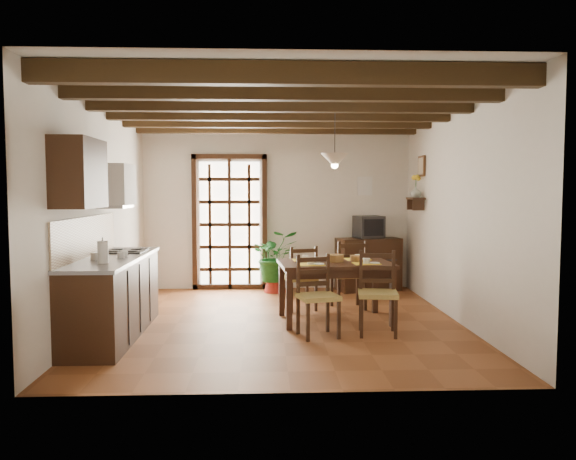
{
  "coord_description": "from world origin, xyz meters",
  "views": [
    {
      "loc": [
        -0.21,
        -7.04,
        1.68
      ],
      "look_at": [
        0.1,
        0.4,
        1.15
      ],
      "focal_mm": 35.0,
      "sensor_mm": 36.0,
      "label": 1
    }
  ],
  "objects": [
    {
      "name": "dining_table",
      "position": [
        0.69,
        0.04,
        0.67
      ],
      "size": [
        1.48,
        1.02,
        0.76
      ],
      "rotation": [
        0.0,
        0.0,
        0.08
      ],
      "color": "#341C11",
      "rests_on": "ground_plane"
    },
    {
      "name": "chair_far_left",
      "position": [
        0.28,
        0.73,
        0.29
      ],
      "size": [
        0.52,
        0.5,
        0.91
      ],
      "rotation": [
        0.0,
        0.0,
        3.44
      ],
      "color": "#A38C45",
      "rests_on": "ground_plane"
    },
    {
      "name": "wall_shelf",
      "position": [
        2.14,
        1.6,
        1.51
      ],
      "size": [
        0.2,
        0.42,
        0.2
      ],
      "color": "black",
      "rests_on": "room_shell"
    },
    {
      "name": "shelf_vase",
      "position": [
        2.14,
        1.6,
        1.65
      ],
      "size": [
        0.15,
        0.15,
        0.15
      ],
      "primitive_type": "imported",
      "color": "#B2BFB2",
      "rests_on": "wall_shelf"
    },
    {
      "name": "chair_far_right",
      "position": [
        0.98,
        0.79,
        0.31
      ],
      "size": [
        0.51,
        0.49,
        0.98
      ],
      "rotation": [
        0.0,
        0.0,
        3.29
      ],
      "color": "#A38C45",
      "rests_on": "ground_plane"
    },
    {
      "name": "sideboard",
      "position": [
        1.53,
        2.23,
        0.44
      ],
      "size": [
        1.11,
        0.69,
        0.88
      ],
      "primitive_type": "cube",
      "rotation": [
        0.0,
        0.0,
        0.23
      ],
      "color": "black",
      "rests_on": "ground_plane"
    },
    {
      "name": "french_door",
      "position": [
        -0.8,
        2.45,
        1.18
      ],
      "size": [
        1.26,
        0.11,
        2.32
      ],
      "color": "white",
      "rests_on": "ground_plane"
    },
    {
      "name": "fuse_box",
      "position": [
        1.5,
        2.48,
        1.75
      ],
      "size": [
        0.25,
        0.03,
        0.32
      ],
      "primitive_type": "cube",
      "color": "white",
      "rests_on": "room_shell"
    },
    {
      "name": "kitchen_counter",
      "position": [
        -1.96,
        -0.6,
        0.47
      ],
      "size": [
        0.64,
        2.25,
        1.38
      ],
      "color": "black",
      "rests_on": "ground_plane"
    },
    {
      "name": "framed_picture",
      "position": [
        2.22,
        1.6,
        2.05
      ],
      "size": [
        0.03,
        0.32,
        0.32
      ],
      "color": "brown",
      "rests_on": "room_shell"
    },
    {
      "name": "ground_plane",
      "position": [
        0.0,
        0.0,
        0.0
      ],
      "size": [
        5.0,
        5.0,
        0.0
      ],
      "primitive_type": "plane",
      "color": "brown"
    },
    {
      "name": "upper_cabinet",
      "position": [
        -2.08,
        -1.3,
        1.85
      ],
      "size": [
        0.35,
        0.8,
        0.7
      ],
      "primitive_type": "cube",
      "color": "black",
      "rests_on": "room_shell"
    },
    {
      "name": "chair_near_left",
      "position": [
        0.4,
        -0.7,
        0.29
      ],
      "size": [
        0.52,
        0.51,
        0.93
      ],
      "rotation": [
        0.0,
        0.0,
        0.26
      ],
      "color": "#A38C45",
      "rests_on": "ground_plane"
    },
    {
      "name": "table_bowl",
      "position": [
        0.43,
        0.07,
        0.79
      ],
      "size": [
        0.22,
        0.22,
        0.05
      ],
      "primitive_type": "imported",
      "rotation": [
        0.0,
        0.0,
        0.0
      ],
      "color": "white",
      "rests_on": "dining_table"
    },
    {
      "name": "shelf_flowers",
      "position": [
        2.14,
        1.6,
        1.86
      ],
      "size": [
        0.14,
        0.14,
        0.36
      ],
      "color": "yellow",
      "rests_on": "shelf_vase"
    },
    {
      "name": "plant_pot",
      "position": [
        -0.04,
        2.12,
        0.11
      ],
      "size": [
        0.36,
        0.36,
        0.22
      ],
      "primitive_type": "cone",
      "color": "maroon",
      "rests_on": "ground_plane"
    },
    {
      "name": "table_setting",
      "position": [
        0.69,
        0.04,
        0.8
      ],
      "size": [
        1.03,
        0.68,
        0.1
      ],
      "rotation": [
        0.0,
        0.0,
        0.08
      ],
      "color": "yellow",
      "rests_on": "dining_table"
    },
    {
      "name": "potted_plant",
      "position": [
        -0.04,
        2.12,
        0.57
      ],
      "size": [
        2.22,
        1.99,
        2.19
      ],
      "primitive_type": "imported",
      "rotation": [
        0.0,
        0.0,
        0.17
      ],
      "color": "#144C19",
      "rests_on": "ground_plane"
    },
    {
      "name": "pendant_lamp",
      "position": [
        0.69,
        0.14,
        2.08
      ],
      "size": [
        0.36,
        0.36,
        0.84
      ],
      "color": "black",
      "rests_on": "room_shell"
    },
    {
      "name": "room_shell",
      "position": [
        0.0,
        0.0,
        1.82
      ],
      "size": [
        4.52,
        5.02,
        2.81
      ],
      "color": "silver",
      "rests_on": "ground_plane"
    },
    {
      "name": "crt_tv",
      "position": [
        1.53,
        2.22,
        1.07
      ],
      "size": [
        0.51,
        0.49,
        0.37
      ],
      "rotation": [
        0.0,
        0.0,
        0.26
      ],
      "color": "black",
      "rests_on": "sideboard"
    },
    {
      "name": "counter_items",
      "position": [
        -1.95,
        -0.51,
        0.96
      ],
      "size": [
        0.5,
        1.43,
        0.25
      ],
      "color": "black",
      "rests_on": "kitchen_counter"
    },
    {
      "name": "ceiling_beams",
      "position": [
        0.0,
        0.0,
        2.69
      ],
      "size": [
        4.5,
        4.34,
        0.2
      ],
      "color": "black",
      "rests_on": "room_shell"
    },
    {
      "name": "range_hood",
      "position": [
        -2.05,
        -0.05,
        1.73
      ],
      "size": [
        0.38,
        0.6,
        0.54
      ],
      "color": "white",
      "rests_on": "room_shell"
    },
    {
      "name": "chair_near_right",
      "position": [
        1.1,
        -0.64,
        0.3
      ],
      "size": [
        0.5,
        0.48,
        0.97
      ],
      "rotation": [
        0.0,
        0.0,
        -0.14
      ],
      "color": "#A38C45",
      "rests_on": "ground_plane"
    }
  ]
}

